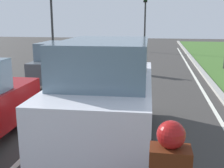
{
  "coord_description": "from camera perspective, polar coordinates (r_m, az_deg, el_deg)",
  "views": [
    {
      "loc": [
        1.89,
        2.52,
        2.68
      ],
      "look_at": [
        0.81,
        8.78,
        1.2
      ],
      "focal_mm": 44.32,
      "sensor_mm": 36.0,
      "label": 1
    }
  ],
  "objects": [
    {
      "name": "lane_line_center",
      "position": [
        12.07,
        -2.87,
        0.3
      ],
      "size": [
        0.12,
        32.0,
        0.01
      ],
      "primitive_type": "cube",
      "color": "silver",
      "rests_on": "ground"
    },
    {
      "name": "car_suv_ahead",
      "position": [
        5.96,
        -1.15,
        -1.6
      ],
      "size": [
        2.11,
        4.57,
        2.28
      ],
      "rotation": [
        0.0,
        0.0,
        0.04
      ],
      "color": "silver",
      "rests_on": "ground"
    },
    {
      "name": "curb_right",
      "position": [
        11.98,
        20.15,
        -0.32
      ],
      "size": [
        0.24,
        48.0,
        0.12
      ],
      "primitive_type": "cube",
      "color": "#9E9B93",
      "rests_on": "ground"
    },
    {
      "name": "traffic_light_overhead_left",
      "position": [
        17.89,
        -12.56,
        15.21
      ],
      "size": [
        0.32,
        0.5,
        5.11
      ],
      "color": "#2D2D2D",
      "rests_on": "ground"
    },
    {
      "name": "lane_line_right_edge",
      "position": [
        11.91,
        17.76,
        -0.5
      ],
      "size": [
        0.12,
        32.0,
        0.01
      ],
      "primitive_type": "cube",
      "color": "silver",
      "rests_on": "ground"
    },
    {
      "name": "traffic_light_far_median",
      "position": [
        23.71,
        6.87,
        15.04
      ],
      "size": [
        0.32,
        0.5,
        5.18
      ],
      "color": "#2D2D2D",
      "rests_on": "ground"
    },
    {
      "name": "car_hatchback_far",
      "position": [
        11.95,
        -10.39,
        4.26
      ],
      "size": [
        1.82,
        3.75,
        1.78
      ],
      "rotation": [
        0.0,
        0.0,
        0.03
      ],
      "color": "#474C51",
      "rests_on": "ground"
    },
    {
      "name": "ground_plane",
      "position": [
        11.94,
        0.41,
        0.16
      ],
      "size": [
        60.0,
        60.0,
        0.0
      ],
      "primitive_type": "plane",
      "color": "#383533"
    }
  ]
}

